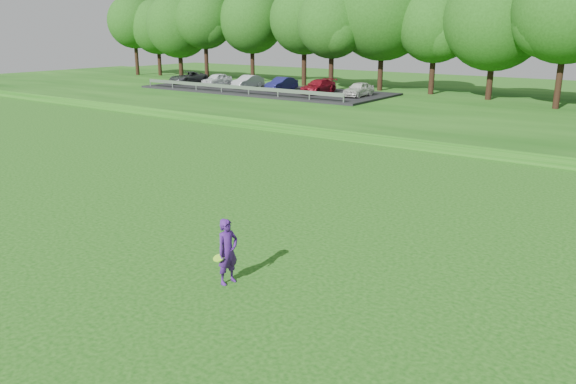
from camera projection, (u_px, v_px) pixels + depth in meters
The scene contains 6 objects.
ground at pixel (207, 297), 13.60m from camera, with size 140.00×140.00×0.00m, color #13470D.
berm at pixel (538, 115), 40.03m from camera, with size 130.00×30.00×0.60m, color #13470D.
walking_path at pixel (474, 153), 29.19m from camera, with size 130.00×1.60×0.04m, color gray.
treeline at pixel (564, 2), 40.96m from camera, with size 104.00×7.00×15.00m, color #1B4610, non-canonical shape.
parking_lot at pixel (260, 86), 52.53m from camera, with size 24.00×9.00×1.38m.
woman at pixel (228, 252), 14.11m from camera, with size 0.49×0.73×1.72m.
Camera 1 is at (8.79, -8.88, 6.25)m, focal length 35.00 mm.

